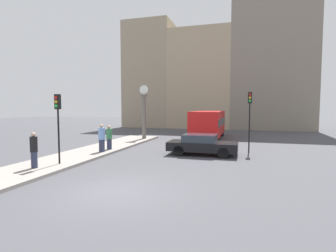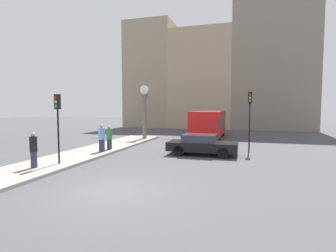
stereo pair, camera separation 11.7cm
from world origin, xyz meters
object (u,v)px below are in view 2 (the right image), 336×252
at_px(traffic_light_far, 250,110).
at_px(street_clock, 144,113).
at_px(bus_distant, 209,123).
at_px(traffic_light_near, 58,114).
at_px(pedestrian_black_jacket, 34,150).
at_px(pedestrian_green_hoodie, 109,137).
at_px(pedestrian_blue_stripe, 102,138).
at_px(sedan_car, 202,144).

bearing_deg(traffic_light_far, street_clock, 155.43).
bearing_deg(bus_distant, traffic_light_near, -111.49).
xyz_separation_m(traffic_light_near, pedestrian_black_jacket, (-0.52, -1.12, -1.70)).
height_order(bus_distant, pedestrian_green_hoodie, bus_distant).
xyz_separation_m(street_clock, pedestrian_black_jacket, (-0.71, -12.48, -1.51)).
bearing_deg(bus_distant, pedestrian_black_jacket, -111.74).
bearing_deg(pedestrian_blue_stripe, pedestrian_green_hoodie, 90.96).
bearing_deg(bus_distant, pedestrian_blue_stripe, -117.27).
distance_m(sedan_car, pedestrian_blue_stripe, 6.49).
bearing_deg(street_clock, pedestrian_green_hoodie, -90.00).
distance_m(traffic_light_near, street_clock, 11.37).
relative_size(pedestrian_black_jacket, pedestrian_green_hoodie, 1.03).
bearing_deg(bus_distant, pedestrian_green_hoodie, -119.74).
relative_size(bus_distant, street_clock, 1.54).
height_order(sedan_car, street_clock, street_clock).
bearing_deg(pedestrian_green_hoodie, pedestrian_black_jacket, -96.79).
relative_size(traffic_light_near, pedestrian_blue_stripe, 1.98).
bearing_deg(pedestrian_black_jacket, sedan_car, 42.62).
xyz_separation_m(sedan_car, street_clock, (-6.32, 6.02, 1.84)).
relative_size(sedan_car, traffic_light_near, 1.23).
bearing_deg(sedan_car, traffic_light_near, -140.58).
distance_m(bus_distant, traffic_light_near, 15.62).
relative_size(traffic_light_far, pedestrian_black_jacket, 2.38).
xyz_separation_m(sedan_car, pedestrian_green_hoodie, (-6.32, -0.51, 0.29)).
distance_m(pedestrian_blue_stripe, pedestrian_green_hoodie, 1.01).
bearing_deg(pedestrian_black_jacket, bus_distant, 68.26).
relative_size(traffic_light_far, street_clock, 0.82).
distance_m(pedestrian_black_jacket, pedestrian_blue_stripe, 5.00).
height_order(sedan_car, pedestrian_green_hoodie, pedestrian_green_hoodie).
bearing_deg(traffic_light_near, pedestrian_black_jacket, -114.91).
xyz_separation_m(traffic_light_near, street_clock, (0.19, 11.37, -0.19)).
height_order(bus_distant, traffic_light_far, traffic_light_far).
bearing_deg(traffic_light_near, pedestrian_blue_stripe, 86.89).
distance_m(sedan_car, traffic_light_far, 4.07).
bearing_deg(bus_distant, street_clock, -150.48).
bearing_deg(pedestrian_black_jacket, pedestrian_green_hoodie, 83.21).
height_order(traffic_light_near, pedestrian_green_hoodie, traffic_light_near).
bearing_deg(sedan_car, pedestrian_green_hoodie, -175.42).
distance_m(traffic_light_near, pedestrian_black_jacket, 2.10).
relative_size(sedan_car, bus_distant, 0.58).
xyz_separation_m(sedan_car, bus_distant, (-0.80, 9.14, 0.84)).
bearing_deg(traffic_light_far, pedestrian_black_jacket, -140.21).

